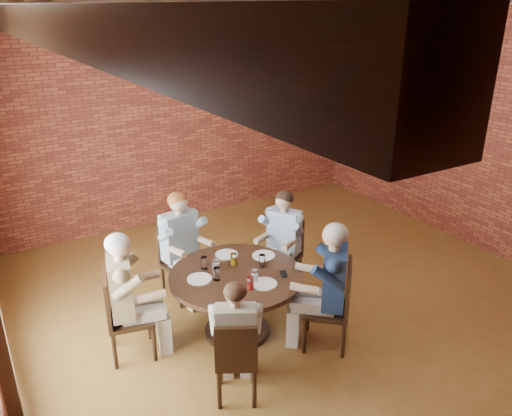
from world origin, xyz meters
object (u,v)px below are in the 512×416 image
diner_a (282,242)px  diner_e (327,286)px  chair_c (121,312)px  diner_d (236,341)px  chair_a (285,251)px  smartphone (283,274)px  diner_c (128,296)px  chair_e (336,302)px  chair_d (236,358)px  diner_b (183,247)px  dining_table (236,292)px  chair_b (179,257)px

diner_a → diner_e: bearing=-40.5°
chair_c → diner_d: (0.72, -1.12, 0.09)m
chair_a → smartphone: size_ratio=6.86×
diner_c → smartphone: size_ratio=10.23×
diner_a → smartphone: 0.96m
chair_e → chair_c: bearing=-74.4°
chair_a → diner_c: 2.15m
diner_c → chair_a: bearing=-68.4°
chair_d → smartphone: size_ratio=6.50×
diner_a → diner_d: (-1.41, -1.38, -0.04)m
chair_a → diner_b: size_ratio=0.67×
chair_e → smartphone: bearing=-98.5°
diner_e → dining_table: bearing=-90.0°
dining_table → chair_b: bearing=100.7°
chair_a → chair_c: 2.22m
diner_e → smartphone: diner_e is taller
diner_a → chair_e: (-0.16, -1.25, -0.13)m
chair_c → dining_table: bearing=-90.0°
diner_d → smartphone: diner_d is taller
diner_a → diner_d: 1.98m
chair_d → dining_table: bearing=-90.0°
dining_table → diner_a: bearing=29.5°
diner_a → diner_c: diner_c is taller
chair_a → diner_e: size_ratio=0.66×
chair_c → diner_c: size_ratio=0.70×
diner_a → chair_c: size_ratio=1.36×
diner_b → diner_e: diner_e is taller
chair_e → chair_b: bearing=-109.0°
diner_b → chair_d: (-0.31, -1.90, -0.20)m
chair_a → diner_e: 1.28m
diner_c → diner_d: diner_c is taller
chair_c → diner_e: diner_e is taller
chair_a → smartphone: 1.06m
chair_d → diner_d: size_ratio=0.72×
diner_a → diner_c: size_ratio=0.95×
diner_b → chair_d: bearing=-110.0°
diner_a → diner_e: size_ratio=0.93×
diner_b → smartphone: (0.61, -1.27, 0.07)m
chair_b → chair_c: (-0.98, -0.82, 0.00)m
chair_b → chair_d: (-0.30, -1.99, -0.04)m
diner_b → chair_c: 1.25m
chair_a → diner_a: size_ratio=0.71×
diner_e → diner_a: bearing=-148.8°
dining_table → chair_d: bearing=-119.0°
chair_e → diner_b: bearing=-108.2°
chair_b → chair_e: bearing=-71.8°
diner_a → chair_d: size_ratio=1.50×
chair_e → dining_table: bearing=-90.0°
dining_table → smartphone: size_ratio=10.57×
chair_b → chair_a: bearing=-33.4°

